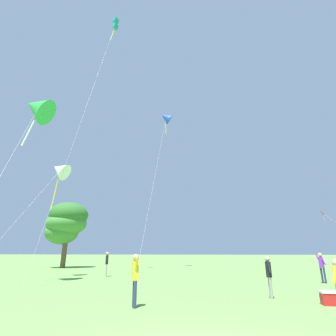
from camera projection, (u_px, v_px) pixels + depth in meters
kite_white_distant at (60, 170)px, 20.05m from camera, size 1.85×6.24×8.56m
kite_green_small at (37, 108)px, 16.76m from camera, size 4.90×8.38×11.62m
kite_blue_delta at (166, 118)px, 33.59m from camera, size 2.05×12.54×19.08m
kite_teal_box at (115, 25)px, 28.74m from camera, size 0.69×8.63×26.52m
kite_red_high at (326, 216)px, 37.81m from camera, size 3.14×11.34×7.67m
person_in_red_shirt at (135, 275)px, 8.60m from camera, size 0.31×0.50×1.63m
person_in_blue_jacket at (269, 273)px, 10.17m from camera, size 0.21×0.50×1.54m
person_child_small at (107, 262)px, 19.32m from camera, size 0.28×0.54×1.71m
person_with_spool at (322, 265)px, 15.20m from camera, size 0.41×0.46×1.66m
tree_left_oak at (66, 223)px, 30.86m from camera, size 4.84×4.60×7.39m
picnic_cooler at (330, 298)px, 8.75m from camera, size 0.60×0.40×0.44m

